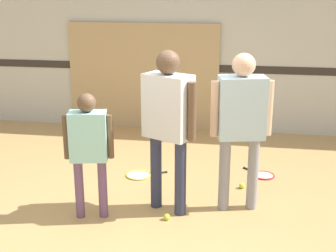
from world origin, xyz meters
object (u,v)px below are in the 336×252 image
(racket_spare_on_floor, at_px, (140,175))
(racket_second_spare, at_px, (263,175))
(tennis_ball_stray_left, at_px, (242,186))
(tennis_ball_near_instructor, at_px, (167,217))
(person_student_right, at_px, (241,116))
(tennis_ball_by_spare_racket, at_px, (159,175))
(person_student_left, at_px, (89,143))
(person_instructor, at_px, (168,115))

(racket_spare_on_floor, relative_size, racket_second_spare, 1.23)
(tennis_ball_stray_left, bearing_deg, tennis_ball_near_instructor, -129.93)
(person_student_right, xyz_separation_m, tennis_ball_by_spare_racket, (-0.98, 0.69, -1.00))
(tennis_ball_stray_left, bearing_deg, tennis_ball_by_spare_racket, 170.51)
(person_student_right, bearing_deg, person_student_left, 3.46)
(person_student_right, relative_size, tennis_ball_near_instructor, 25.31)
(tennis_ball_near_instructor, bearing_deg, person_instructor, 95.95)
(person_student_left, bearing_deg, tennis_ball_by_spare_racket, 54.64)
(tennis_ball_near_instructor, height_order, tennis_ball_stray_left, same)
(racket_second_spare, xyz_separation_m, tennis_ball_near_instructor, (-1.01, -1.32, 0.02))
(racket_second_spare, relative_size, tennis_ball_near_instructor, 6.85)
(person_instructor, relative_size, tennis_ball_by_spare_racket, 25.83)
(person_student_left, distance_m, tennis_ball_by_spare_racket, 1.45)
(person_instructor, xyz_separation_m, person_student_left, (-0.75, -0.27, -0.24))
(person_instructor, bearing_deg, racket_second_spare, 72.80)
(person_student_right, bearing_deg, tennis_ball_by_spare_racket, -47.80)
(person_instructor, height_order, racket_spare_on_floor, person_instructor)
(person_instructor, relative_size, person_student_left, 1.30)
(person_student_right, xyz_separation_m, racket_second_spare, (0.30, 0.95, -1.02))
(person_student_left, height_order, tennis_ball_near_instructor, person_student_left)
(racket_spare_on_floor, relative_size, tennis_ball_stray_left, 8.39)
(person_instructor, height_order, racket_second_spare, person_instructor)
(person_student_right, distance_m, tennis_ball_stray_left, 1.13)
(racket_second_spare, bearing_deg, tennis_ball_near_instructor, 94.01)
(racket_second_spare, height_order, tennis_ball_near_instructor, tennis_ball_near_instructor)
(person_student_left, relative_size, tennis_ball_near_instructor, 19.83)
(person_instructor, height_order, person_student_right, person_instructor)
(racket_spare_on_floor, bearing_deg, racket_second_spare, -15.64)
(tennis_ball_near_instructor, xyz_separation_m, tennis_ball_stray_left, (0.75, 0.90, 0.00))
(tennis_ball_near_instructor, relative_size, tennis_ball_stray_left, 1.00)
(person_instructor, distance_m, tennis_ball_near_instructor, 1.05)
(person_instructor, height_order, person_student_left, person_instructor)
(racket_spare_on_floor, bearing_deg, tennis_ball_near_instructor, -89.04)
(person_student_left, xyz_separation_m, tennis_ball_near_instructor, (0.78, 0.05, -0.78))
(person_student_right, bearing_deg, racket_spare_on_floor, -42.20)
(person_student_left, height_order, tennis_ball_stray_left, person_student_left)
(tennis_ball_by_spare_racket, bearing_deg, racket_second_spare, 11.21)
(racket_spare_on_floor, height_order, tennis_ball_stray_left, tennis_ball_stray_left)
(person_instructor, distance_m, person_student_left, 0.84)
(person_student_left, distance_m, racket_second_spare, 2.39)
(person_student_left, height_order, racket_spare_on_floor, person_student_left)
(person_student_right, distance_m, tennis_ball_near_instructor, 1.28)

